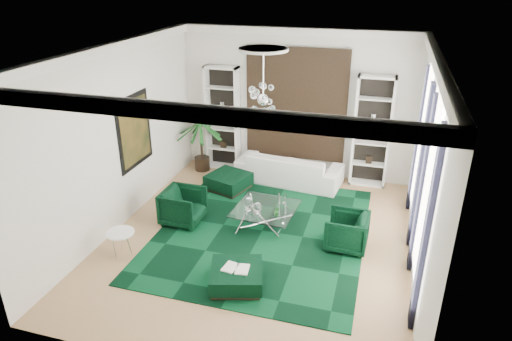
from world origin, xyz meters
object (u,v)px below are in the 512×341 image
(coffee_table, at_px, (265,217))
(sofa, at_px, (289,168))
(armchair_right, at_px, (347,231))
(armchair_left, at_px, (183,206))
(palm, at_px, (201,131))
(ottoman_side, at_px, (229,182))
(side_table, at_px, (122,244))
(ottoman_front, at_px, (236,277))

(coffee_table, bearing_deg, sofa, 90.00)
(sofa, distance_m, armchair_right, 3.18)
(armchair_right, distance_m, coffee_table, 1.79)
(armchair_left, xyz_separation_m, palm, (-0.70, 2.75, 0.73))
(sofa, height_order, ottoman_side, sofa)
(armchair_right, bearing_deg, coffee_table, -99.07)
(armchair_right, bearing_deg, sofa, -144.32)
(armchair_left, distance_m, coffee_table, 1.79)
(side_table, relative_size, palm, 0.24)
(sofa, bearing_deg, ottoman_front, 97.09)
(ottoman_side, distance_m, palm, 1.71)
(armchair_left, xyz_separation_m, coffee_table, (1.75, 0.35, -0.17))
(ottoman_side, xyz_separation_m, palm, (-1.10, 0.95, 0.91))
(ottoman_side, bearing_deg, coffee_table, -47.05)
(ottoman_front, xyz_separation_m, palm, (-2.50, 4.50, 0.94))
(ottoman_front, distance_m, side_table, 2.41)
(ottoman_front, bearing_deg, coffee_table, 91.36)
(palm, bearing_deg, armchair_right, -33.22)
(sofa, distance_m, ottoman_front, 4.41)
(coffee_table, relative_size, side_table, 2.37)
(coffee_table, distance_m, palm, 3.54)
(sofa, relative_size, coffee_table, 2.12)
(sofa, distance_m, armchair_left, 3.18)
(armchair_left, distance_m, side_table, 1.62)
(armchair_right, xyz_separation_m, palm, (-4.20, 2.75, 0.74))
(coffee_table, height_order, ottoman_side, coffee_table)
(sofa, xyz_separation_m, side_table, (-2.35, -4.15, -0.13))
(palm, bearing_deg, armchair_left, -75.72)
(armchair_right, height_order, palm, palm)
(sofa, relative_size, armchair_right, 3.29)
(coffee_table, distance_m, side_table, 2.99)
(armchair_right, xyz_separation_m, side_table, (-4.10, -1.50, -0.11))
(palm, bearing_deg, side_table, -88.65)
(palm, bearing_deg, coffee_table, -44.41)
(armchair_left, bearing_deg, ottoman_side, -11.89)
(ottoman_front, relative_size, palm, 0.40)
(coffee_table, relative_size, palm, 0.56)
(coffee_table, distance_m, ottoman_side, 1.98)
(ottoman_side, bearing_deg, palm, 139.18)
(sofa, height_order, armchair_right, sofa)
(coffee_table, xyz_separation_m, palm, (-2.45, 2.40, 0.90))
(ottoman_side, height_order, side_table, side_table)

